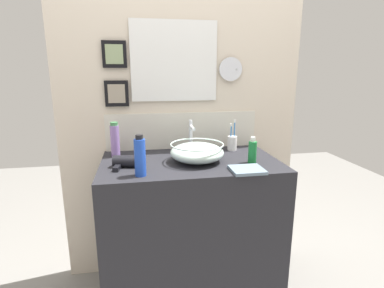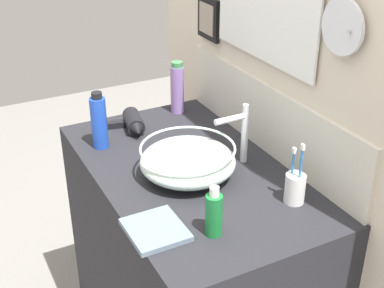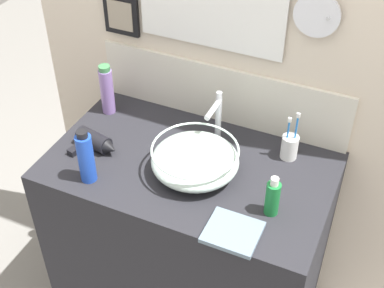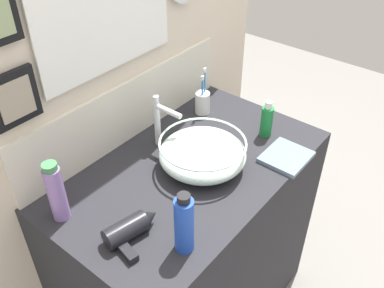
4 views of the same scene
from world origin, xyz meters
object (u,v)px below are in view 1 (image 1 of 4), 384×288
object	(u,v)px
glass_bowl_sink	(197,152)
toothbrush_cup	(232,143)
hand_towel	(247,170)
soap_dispenser	(140,157)
lotion_bottle	(115,140)
faucet	(191,134)
hair_drier	(128,162)
spray_bottle	(252,151)

from	to	relation	value
glass_bowl_sink	toothbrush_cup	world-z (taller)	toothbrush_cup
glass_bowl_sink	hand_towel	size ratio (longest dim) A/B	1.82
soap_dispenser	lotion_bottle	distance (m)	0.41
soap_dispenser	lotion_bottle	xyz separation A→B (m)	(-0.15, 0.38, 0.00)
glass_bowl_sink	lotion_bottle	bearing A→B (deg)	157.71
glass_bowl_sink	soap_dispenser	world-z (taller)	soap_dispenser
faucet	hair_drier	size ratio (longest dim) A/B	1.14
faucet	spray_bottle	size ratio (longest dim) A/B	1.39
glass_bowl_sink	faucet	distance (m)	0.21
glass_bowl_sink	hand_towel	distance (m)	0.32
hair_drier	soap_dispenser	bearing A→B (deg)	-66.18
glass_bowl_sink	lotion_bottle	size ratio (longest dim) A/B	1.45
toothbrush_cup	soap_dispenser	size ratio (longest dim) A/B	0.96
lotion_bottle	spray_bottle	bearing A→B (deg)	-19.14
toothbrush_cup	spray_bottle	xyz separation A→B (m)	(0.03, -0.29, 0.02)
glass_bowl_sink	soap_dispenser	bearing A→B (deg)	-150.30
soap_dispenser	spray_bottle	world-z (taller)	soap_dispenser
glass_bowl_sink	toothbrush_cup	size ratio (longest dim) A/B	1.54
hand_towel	glass_bowl_sink	bearing A→B (deg)	136.33
glass_bowl_sink	hair_drier	size ratio (longest dim) A/B	1.68
spray_bottle	hair_drier	bearing A→B (deg)	176.45
toothbrush_cup	glass_bowl_sink	bearing A→B (deg)	-142.31
toothbrush_cup	lotion_bottle	xyz separation A→B (m)	(-0.75, -0.02, 0.05)
glass_bowl_sink	hair_drier	bearing A→B (deg)	-175.12
hair_drier	hand_towel	xyz separation A→B (m)	(0.62, -0.18, -0.02)
soap_dispenser	spray_bottle	xyz separation A→B (m)	(0.63, 0.11, -0.03)
hair_drier	spray_bottle	distance (m)	0.70
hair_drier	hand_towel	bearing A→B (deg)	-16.43
hair_drier	soap_dispenser	distance (m)	0.18
spray_bottle	hand_towel	xyz separation A→B (m)	(-0.08, -0.14, -0.06)
faucet	lotion_bottle	xyz separation A→B (m)	(-0.47, -0.00, -0.02)
spray_bottle	glass_bowl_sink	bearing A→B (deg)	165.94
spray_bottle	lotion_bottle	distance (m)	0.83
glass_bowl_sink	spray_bottle	size ratio (longest dim) A/B	2.05
spray_bottle	hand_towel	world-z (taller)	spray_bottle
toothbrush_cup	hand_towel	world-z (taller)	toothbrush_cup
hair_drier	soap_dispenser	world-z (taller)	soap_dispenser
hair_drier	glass_bowl_sink	bearing A→B (deg)	4.88
lotion_bottle	glass_bowl_sink	bearing A→B (deg)	-22.29
glass_bowl_sink	faucet	world-z (taller)	faucet
spray_bottle	soap_dispenser	bearing A→B (deg)	-170.25
hand_towel	faucet	bearing A→B (deg)	118.69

